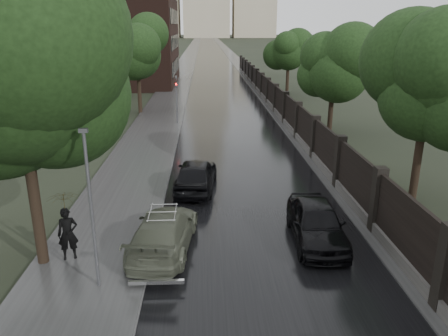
% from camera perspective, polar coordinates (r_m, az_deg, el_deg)
% --- Properties ---
extents(ground, '(800.00, 800.00, 0.00)m').
position_cam_1_polar(ground, '(13.14, 7.32, -18.45)').
color(ground, black).
rests_on(ground, ground).
extents(road, '(8.00, 420.00, 0.02)m').
position_cam_1_polar(road, '(200.54, -2.06, 15.88)').
color(road, black).
rests_on(road, ground).
extents(sidewalk_left, '(4.00, 420.00, 0.16)m').
position_cam_1_polar(sidewalk_left, '(200.56, -3.84, 15.87)').
color(sidewalk_left, '#2D2D2D').
rests_on(sidewalk_left, ground).
extents(verge_right, '(3.00, 420.00, 0.08)m').
position_cam_1_polar(verge_right, '(200.67, -0.42, 15.90)').
color(verge_right, '#2D2D2D').
rests_on(verge_right, ground).
extents(fence_right, '(0.45, 75.72, 2.70)m').
position_cam_1_polar(fence_right, '(43.44, 6.36, 9.02)').
color(fence_right, '#383533').
rests_on(fence_right, ground).
extents(tree_left_near, '(5.44, 5.44, 9.16)m').
position_cam_1_polar(tree_left_near, '(14.54, -25.46, 10.98)').
color(tree_left_near, black).
rests_on(tree_left_near, ground).
extents(tree_left_far, '(4.25, 4.25, 7.39)m').
position_cam_1_polar(tree_left_far, '(40.89, -11.27, 14.20)').
color(tree_left_far, black).
rests_on(tree_left_far, ground).
extents(tree_right_a, '(4.08, 4.08, 7.01)m').
position_cam_1_polar(tree_right_a, '(20.90, 24.96, 8.63)').
color(tree_right_a, black).
rests_on(tree_right_a, ground).
extents(tree_right_b, '(4.08, 4.08, 7.01)m').
position_cam_1_polar(tree_right_b, '(33.87, 14.18, 12.76)').
color(tree_right_b, black).
rests_on(tree_right_b, ground).
extents(tree_right_c, '(4.08, 4.08, 7.01)m').
position_cam_1_polar(tree_right_c, '(51.35, 8.44, 14.75)').
color(tree_right_c, black).
rests_on(tree_right_c, ground).
extents(lamp_post, '(0.25, 0.12, 5.11)m').
position_cam_1_polar(lamp_post, '(13.36, -16.93, -5.27)').
color(lamp_post, '#59595E').
rests_on(lamp_post, ground).
extents(traffic_light, '(0.16, 0.32, 4.00)m').
position_cam_1_polar(traffic_light, '(35.85, -6.21, 9.35)').
color(traffic_light, '#59595E').
rests_on(traffic_light, ground).
extents(brick_building, '(24.00, 18.00, 20.00)m').
position_cam_1_polar(brick_building, '(64.42, -17.93, 19.26)').
color(brick_building, black).
rests_on(brick_building, ground).
extents(volga_sedan, '(2.55, 5.14, 1.44)m').
position_cam_1_polar(volga_sedan, '(16.06, -7.90, -8.22)').
color(volga_sedan, '#4E5342').
rests_on(volga_sedan, ground).
extents(hatchback_left, '(2.31, 4.80, 1.58)m').
position_cam_1_polar(hatchback_left, '(21.63, -3.70, -0.82)').
color(hatchback_left, black).
rests_on(hatchback_left, ground).
extents(car_right_near, '(2.03, 4.64, 1.56)m').
position_cam_1_polar(car_right_near, '(16.83, 11.99, -6.95)').
color(car_right_near, black).
rests_on(car_right_near, ground).
extents(pedestrian_umbrella, '(1.33, 1.35, 2.88)m').
position_cam_1_polar(pedestrian_umbrella, '(15.46, -20.11, -4.76)').
color(pedestrian_umbrella, black).
rests_on(pedestrian_umbrella, sidewalk_left).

